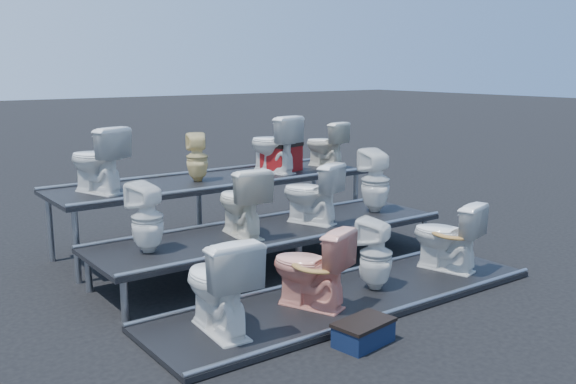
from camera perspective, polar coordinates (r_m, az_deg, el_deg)
ground at (r=7.43m, az=-1.28°, el=-6.81°), size 80.00×80.00×0.00m
tier_front at (r=6.45m, az=5.40°, el=-9.42°), size 4.20×1.20×0.06m
tier_mid at (r=7.36m, az=-1.29°, el=-5.11°), size 4.20×1.20×0.46m
tier_back at (r=8.38m, az=-6.36°, el=-1.74°), size 4.20×1.20×0.86m
toilet_0 at (r=5.49m, az=-6.19°, el=-8.08°), size 0.54×0.88×0.86m
toilet_1 at (r=6.02m, az=2.01°, el=-6.67°), size 0.70×0.87×0.78m
toilet_2 at (r=6.55m, az=7.81°, el=-5.48°), size 0.43×0.44×0.73m
toilet_3 at (r=7.30m, az=13.91°, el=-3.78°), size 0.62×0.85×0.78m
toilet_4 at (r=6.50m, az=-12.40°, el=-2.24°), size 0.41×0.41×0.71m
toilet_5 at (r=6.99m, az=-4.17°, el=-0.84°), size 0.51×0.79×0.76m
toilet_6 at (r=7.53m, az=2.05°, el=-0.08°), size 0.64×0.81×0.73m
toilet_7 at (r=8.19m, az=7.77°, el=1.00°), size 0.42×0.43×0.80m
toilet_8 at (r=7.60m, az=-16.64°, el=2.76°), size 0.65×0.85×0.76m
toilet_9 at (r=8.12m, az=-8.08°, el=3.07°), size 0.36×0.36×0.61m
toilet_10 at (r=8.71m, az=-1.31°, el=4.29°), size 0.55×0.82×0.78m
toilet_11 at (r=9.26m, az=3.32°, el=4.28°), size 0.49×0.70×0.65m
red_crate at (r=8.86m, az=-0.59°, el=2.99°), size 0.56×0.50×0.34m
step_stool at (r=5.52m, az=6.73°, el=-12.43°), size 0.53×0.37×0.18m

